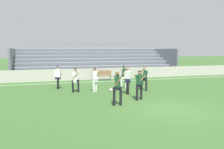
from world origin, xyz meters
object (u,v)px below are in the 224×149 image
bleacher_stand (96,61)px  soccer_ball (111,90)px  player_white_trailing_run (58,76)px  bench_far_right (102,74)px  player_dark_pressing_high (124,75)px  player_white_challenging (128,79)px  player_dark_on_ball (139,82)px  player_white_wide_left (95,78)px  player_dark_wide_right (144,77)px  player_dark_dropping_back (117,85)px  trash_bin (141,75)px  player_white_deep_cover (75,78)px

bleacher_stand → soccer_ball: size_ratio=79.13×
bleacher_stand → player_white_trailing_run: size_ratio=10.69×
bench_far_right → player_dark_pressing_high: 5.03m
player_dark_pressing_high → player_white_challenging: size_ratio=1.00×
bench_far_right → player_dark_on_ball: (-0.28, -8.91, 0.44)m
soccer_ball → player_white_challenging: bearing=-60.3°
player_white_wide_left → player_white_trailing_run: size_ratio=0.99×
bleacher_stand → player_white_challenging: (-0.84, -11.73, -0.54)m
player_dark_wide_right → player_dark_dropping_back: size_ratio=0.94×
bleacher_stand → bench_far_right: bleacher_stand is taller
trash_bin → player_dark_on_ball: size_ratio=0.46×
player_white_deep_cover → player_dark_dropping_back: bearing=-71.7°
player_white_challenging → player_white_deep_cover: bearing=151.3°
trash_bin → player_white_wide_left: bearing=-137.4°
player_dark_on_ball → player_dark_wide_right: 3.15m
player_dark_pressing_high → player_white_challenging: 2.18m
bench_far_right → player_white_deep_cover: bearing=-121.1°
bench_far_right → bleacher_stand: bearing=82.9°
bleacher_stand → player_dark_dropping_back: (-2.43, -14.40, -0.50)m
bench_far_right → player_white_wide_left: (-2.02, -5.60, 0.41)m
player_white_wide_left → player_dark_wide_right: size_ratio=1.00×
player_dark_on_ball → soccer_ball: bearing=103.0°
player_white_wide_left → player_white_deep_cover: size_ratio=1.00×
trash_bin → player_dark_dropping_back: size_ratio=0.44×
soccer_ball → player_dark_pressing_high: bearing=34.8°
player_white_wide_left → player_white_trailing_run: (-2.26, 1.91, 0.01)m
player_white_challenging → player_dark_dropping_back: bearing=-120.9°
player_dark_wide_right → player_white_deep_cover: same height
player_dark_pressing_high → player_dark_dropping_back: (-2.12, -4.78, 0.04)m
trash_bin → player_white_wide_left: size_ratio=0.47×
bench_far_right → player_dark_dropping_back: 9.97m
bleacher_stand → player_white_wide_left: (-2.59, -10.21, -0.58)m
player_white_challenging → player_dark_dropping_back: (-1.60, -2.66, 0.03)m
bleacher_stand → player_dark_dropping_back: 14.61m
player_dark_pressing_high → player_white_challenging: bearing=-103.8°
player_white_trailing_run → soccer_ball: size_ratio=7.40×
bleacher_stand → player_white_trailing_run: (-4.85, -8.30, -0.57)m
player_white_challenging → player_white_deep_cover: (-3.02, 1.66, -0.04)m
player_white_deep_cover → player_dark_dropping_back: player_dark_dropping_back is taller
player_dark_on_ball → player_dark_dropping_back: size_ratio=0.96×
bench_far_right → player_white_wide_left: player_white_wide_left is taller
bleacher_stand → trash_bin: bleacher_stand is taller
bench_far_right → player_white_wide_left: size_ratio=1.12×
player_white_challenging → soccer_ball: 1.70m
player_white_deep_cover → soccer_ball: size_ratio=7.36×
player_white_deep_cover → bench_far_right: bearing=58.9°
bleacher_stand → trash_bin: bearing=-55.3°
bleacher_stand → soccer_ball: (-1.55, -10.48, -1.43)m
trash_bin → player_white_trailing_run: 8.91m
bench_far_right → player_dark_wide_right: player_dark_wide_right is taller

